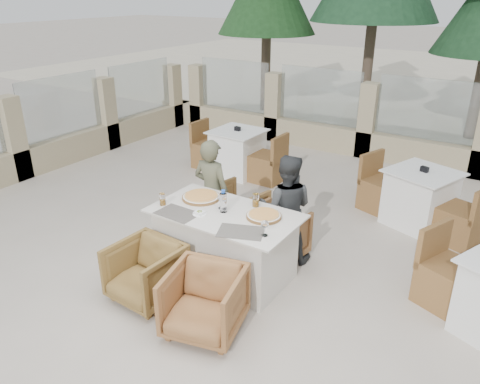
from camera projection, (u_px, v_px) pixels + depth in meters
The scene contains 23 objects.
ground at pixel (219, 272), 5.34m from camera, with size 80.00×80.00×0.00m, color #BAAE9F.
sand_patch at pixel (456, 82), 16.07m from camera, with size 30.00×16.00×0.01m, color beige.
perimeter_wall_far at pixel (368, 115), 8.70m from camera, with size 10.00×0.34×1.60m, color tan, non-canonical shape.
perimeter_wall_left at pixel (64, 120), 8.42m from camera, with size 0.34×7.00×1.60m, color tan, non-canonical shape.
dining_table at pixel (225, 244), 5.16m from camera, with size 1.60×0.90×0.77m, color beige, non-canonical shape.
placemat_near_left at pixel (178, 213), 4.98m from camera, with size 0.45×0.30×0.00m, color #5A544D.
placemat_near_right at pixel (241, 232), 4.61m from camera, with size 0.45×0.30×0.00m, color #5E5851.
pizza_left at pixel (201, 196), 5.33m from camera, with size 0.44×0.44×0.06m, color #CF641C.
pizza_right at pixel (264, 215), 4.89m from camera, with size 0.37×0.37×0.05m, color #CE641C.
water_bottle at pixel (223, 201), 4.97m from camera, with size 0.07×0.07×0.26m, color #B9DCF3.
wine_glass_centre at pixel (221, 201), 5.07m from camera, with size 0.08×0.08×0.18m, color silver, non-canonical shape.
wine_glass_corner at pixel (265, 227), 4.50m from camera, with size 0.08×0.08×0.18m, color silver, non-canonical shape.
beer_glass_left at pixel (163, 199), 5.15m from camera, with size 0.07×0.07×0.13m, color orange.
beer_glass_right at pixel (256, 200), 5.12m from camera, with size 0.07×0.07×0.15m, color orange.
olive_dish at pixel (200, 212), 4.96m from camera, with size 0.11×0.11×0.04m, color white, non-canonical shape.
armchair_far_left at pixel (235, 211), 6.07m from camera, with size 0.68×0.70×0.64m, color brown.
armchair_far_right at pixel (274, 235), 5.50m from camera, with size 0.66×0.68×0.62m, color brown.
armchair_near_left at pixel (146, 272), 4.78m from camera, with size 0.65×0.67×0.61m, color brown.
armchair_near_right at pixel (204, 302), 4.32m from camera, with size 0.67×0.69×0.63m, color #976337.
diner_left at pixel (212, 193), 5.73m from camera, with size 0.49×0.32×1.35m, color #53543D.
diner_right at pixel (286, 209), 5.37m from camera, with size 0.63×0.49×1.30m, color #343638.
bg_table_a at pixel (238, 152), 8.02m from camera, with size 1.64×0.82×0.77m, color white, non-canonical shape.
bg_table_b at pixel (420, 199), 6.27m from camera, with size 1.64×0.82×0.77m, color white, non-canonical shape.
Camera 1 is at (2.68, -3.65, 2.98)m, focal length 35.00 mm.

